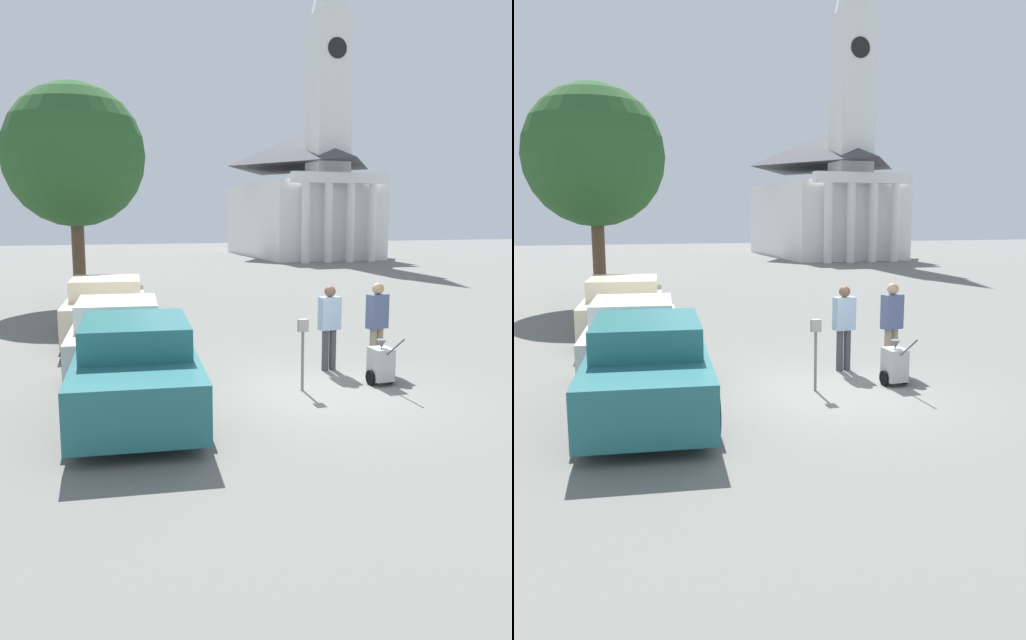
# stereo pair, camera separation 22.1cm
# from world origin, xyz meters

# --- Properties ---
(ground_plane) EXTENTS (120.00, 120.00, 0.00)m
(ground_plane) POSITION_xyz_m (0.00, 0.00, 0.00)
(ground_plane) COLOR slate
(parked_car_teal) EXTENTS (2.40, 5.31, 1.48)m
(parked_car_teal) POSITION_xyz_m (-3.14, 0.14, 0.70)
(parked_car_teal) COLOR #23666B
(parked_car_teal) RESTS_ON ground_plane
(parked_car_white) EXTENTS (2.34, 5.01, 1.38)m
(parked_car_white) POSITION_xyz_m (-3.15, 3.33, 0.64)
(parked_car_white) COLOR silver
(parked_car_white) RESTS_ON ground_plane
(parked_car_cream) EXTENTS (2.45, 5.02, 1.53)m
(parked_car_cream) POSITION_xyz_m (-3.14, 6.45, 0.73)
(parked_car_cream) COLOR beige
(parked_car_cream) RESTS_ON ground_plane
(parking_meter) EXTENTS (0.18, 0.09, 1.29)m
(parking_meter) POSITION_xyz_m (-0.21, 0.25, 0.90)
(parking_meter) COLOR slate
(parking_meter) RESTS_ON ground_plane
(person_worker) EXTENTS (0.44, 0.27, 1.72)m
(person_worker) POSITION_xyz_m (0.85, 1.49, 0.98)
(person_worker) COLOR #3F3F47
(person_worker) RESTS_ON ground_plane
(person_supervisor) EXTENTS (0.46, 0.31, 1.78)m
(person_supervisor) POSITION_xyz_m (1.75, 1.19, 1.02)
(person_supervisor) COLOR gray
(person_supervisor) RESTS_ON ground_plane
(equipment_cart) EXTENTS (0.47, 0.99, 1.00)m
(equipment_cart) POSITION_xyz_m (1.33, 0.21, 0.39)
(equipment_cart) COLOR #B2B2AD
(equipment_cart) RESTS_ON ground_plane
(church) EXTENTS (8.20, 14.39, 22.78)m
(church) POSITION_xyz_m (13.64, 35.22, 5.45)
(church) COLOR white
(church) RESTS_ON ground_plane
(shade_tree) EXTENTS (4.81, 4.81, 7.52)m
(shade_tree) POSITION_xyz_m (-3.61, 12.81, 5.09)
(shade_tree) COLOR brown
(shade_tree) RESTS_ON ground_plane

